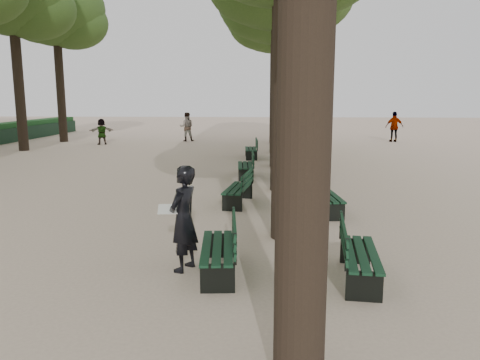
{
  "coord_description": "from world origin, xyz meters",
  "views": [
    {
      "loc": [
        1.17,
        -6.38,
        2.89
      ],
      "look_at": [
        0.6,
        3.0,
        1.2
      ],
      "focal_mm": 35.0,
      "sensor_mm": 36.0,
      "label": 1
    }
  ],
  "objects": [
    {
      "name": "ground",
      "position": [
        0.0,
        0.0,
        0.0
      ],
      "size": [
        120.0,
        120.0,
        0.0
      ],
      "primitive_type": "plane",
      "color": "beige",
      "rests_on": "ground"
    },
    {
      "name": "tree_central_5",
      "position": [
        1.5,
        23.0,
        7.65
      ],
      "size": [
        6.0,
        6.0,
        9.95
      ],
      "color": "#33261C",
      "rests_on": "ground"
    },
    {
      "name": "tree_far_5",
      "position": [
        -12.0,
        23.0,
        8.14
      ],
      "size": [
        6.0,
        6.0,
        10.45
      ],
      "color": "#33261C",
      "rests_on": "ground"
    },
    {
      "name": "bench_left_0",
      "position": [
        0.37,
        0.92,
        0.27
      ],
      "size": [
        0.73,
        1.84,
        0.92
      ],
      "color": "black",
      "rests_on": "ground"
    },
    {
      "name": "bench_left_1",
      "position": [
        0.37,
        5.94,
        0.27
      ],
      "size": [
        0.8,
        1.86,
        0.92
      ],
      "color": "black",
      "rests_on": "ground"
    },
    {
      "name": "bench_left_2",
      "position": [
        0.37,
        10.19,
        0.27
      ],
      "size": [
        0.69,
        1.83,
        0.92
      ],
      "color": "black",
      "rests_on": "ground"
    },
    {
      "name": "bench_left_3",
      "position": [
        0.37,
        15.52,
        0.27
      ],
      "size": [
        0.69,
        1.83,
        0.92
      ],
      "color": "black",
      "rests_on": "ground"
    },
    {
      "name": "bench_right_0",
      "position": [
        2.63,
        0.75,
        0.27
      ],
      "size": [
        0.75,
        1.85,
        0.92
      ],
      "color": "black",
      "rests_on": "ground"
    },
    {
      "name": "bench_right_1",
      "position": [
        2.63,
        5.13,
        0.27
      ],
      "size": [
        0.77,
        1.85,
        0.92
      ],
      "color": "black",
      "rests_on": "ground"
    },
    {
      "name": "bench_right_2",
      "position": [
        2.63,
        10.2,
        0.27
      ],
      "size": [
        0.74,
        1.85,
        0.92
      ],
      "color": "black",
      "rests_on": "ground"
    },
    {
      "name": "bench_right_3",
      "position": [
        2.63,
        15.16,
        0.27
      ],
      "size": [
        0.76,
        1.85,
        0.92
      ],
      "color": "black",
      "rests_on": "ground"
    },
    {
      "name": "man_with_map",
      "position": [
        -0.22,
        1.05,
        0.89
      ],
      "size": [
        0.73,
        0.79,
        1.78
      ],
      "color": "black",
      "rests_on": "ground"
    },
    {
      "name": "pedestrian_c",
      "position": [
        9.23,
        24.18,
        0.96
      ],
      "size": [
        1.15,
        0.45,
        1.93
      ],
      "primitive_type": "imported",
      "rotation": [
        0.0,
        0.0,
        3.2
      ],
      "color": "#262628",
      "rests_on": "ground"
    },
    {
      "name": "pedestrian_b",
      "position": [
        2.85,
        23.91,
        0.92
      ],
      "size": [
        0.48,
        1.22,
        1.84
      ],
      "primitive_type": "imported",
      "rotation": [
        0.0,
        0.0,
        4.62
      ],
      "color": "#262628",
      "rests_on": "ground"
    },
    {
      "name": "pedestrian_e",
      "position": [
        -8.91,
        21.42,
        0.78
      ],
      "size": [
        1.42,
        0.96,
        1.56
      ],
      "primitive_type": "imported",
      "rotation": [
        0.0,
        0.0,
        3.63
      ],
      "color": "#262628",
      "rests_on": "ground"
    },
    {
      "name": "pedestrian_a",
      "position": [
        -4.12,
        23.8,
        0.93
      ],
      "size": [
        0.95,
        0.5,
        1.86
      ],
      "primitive_type": "imported",
      "rotation": [
        0.0,
        0.0,
        3.29
      ],
      "color": "#262628",
      "rests_on": "ground"
    }
  ]
}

